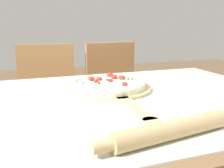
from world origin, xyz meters
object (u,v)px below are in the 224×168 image
(chair_left, at_px, (48,101))
(chair_right, at_px, (115,94))
(rolling_pin, at_px, (173,129))
(pizza_peel, at_px, (112,90))
(pizza, at_px, (110,83))

(chair_left, bearing_deg, chair_right, 6.10)
(rolling_pin, relative_size, chair_right, 0.47)
(pizza_peel, distance_m, pizza, 0.03)
(chair_right, bearing_deg, rolling_pin, -107.55)
(pizza, relative_size, rolling_pin, 0.74)
(pizza_peel, distance_m, rolling_pin, 0.44)
(pizza, bearing_deg, chair_left, 108.52)
(pizza_peel, relative_size, chair_right, 0.65)
(rolling_pin, distance_m, chair_left, 1.19)
(pizza, height_order, chair_left, chair_left)
(pizza, bearing_deg, rolling_pin, -89.39)
(pizza, xyz_separation_m, rolling_pin, (0.00, -0.47, -0.00))
(chair_left, bearing_deg, rolling_pin, -72.58)
(chair_left, distance_m, chair_right, 0.48)
(pizza, relative_size, chair_right, 0.35)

